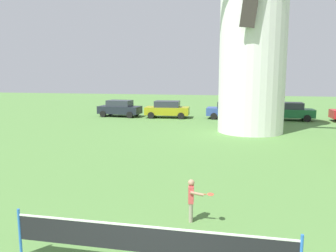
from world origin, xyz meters
name	(u,v)px	position (x,y,z in m)	size (l,w,h in m)	color
windmill	(254,22)	(2.52, 19.35, 7.47)	(8.77, 5.20, 15.51)	white
tennis_net	(148,240)	(-0.10, 1.53, 0.69)	(5.95, 0.06, 1.10)	blue
player_far	(192,198)	(0.46, 4.08, 0.68)	(0.73, 0.44, 1.19)	#9E937F
parked_car_black	(120,108)	(-9.33, 25.58, 0.81)	(4.07, 2.10, 1.56)	#1E232D
parked_car_mustard	(167,109)	(-4.73, 25.64, 0.81)	(4.12, 2.08, 1.56)	#999919
parked_car_blue	(232,110)	(1.13, 26.00, 0.81)	(4.47, 1.99, 1.56)	#334C99
parked_car_green	(288,111)	(5.98, 26.16, 0.81)	(4.32, 1.90, 1.56)	#1E6638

